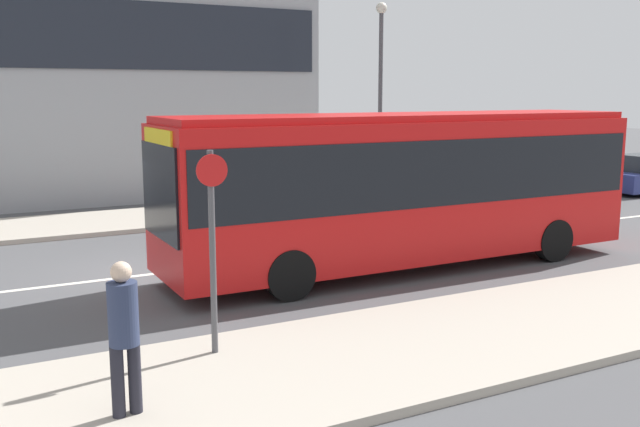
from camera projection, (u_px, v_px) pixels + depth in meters
name	position (u px, v px, depth m)	size (l,w,h in m)	color
ground_plane	(156.00, 274.00, 14.95)	(120.00, 120.00, 0.00)	#4F4F51
sidewalk_near	(281.00, 373.00, 9.50)	(44.00, 3.50, 0.13)	#B2A899
sidewalk_far	(98.00, 223.00, 20.39)	(44.00, 3.50, 0.13)	#B2A899
lane_centerline	(156.00, 274.00, 14.95)	(41.80, 0.16, 0.01)	silver
city_bus	(405.00, 180.00, 15.22)	(10.64, 2.50, 3.32)	red
parked_car_0	(552.00, 184.00, 24.60)	(4.07, 1.81, 1.35)	black
pedestrian_near_stop	(124.00, 328.00, 7.98)	(0.35, 0.34, 1.80)	#23232D
bus_stop_sign	(212.00, 237.00, 9.81)	(0.44, 0.12, 2.87)	#4C4C51
street_lamp	(381.00, 81.00, 23.39)	(0.36, 0.36, 6.49)	#4C4C51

